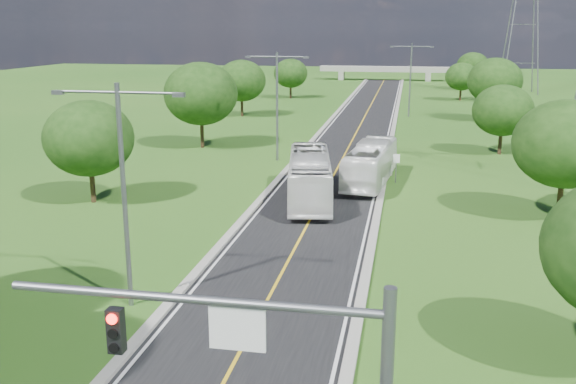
{
  "coord_description": "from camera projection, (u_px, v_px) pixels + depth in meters",
  "views": [
    {
      "loc": [
        5.99,
        -13.12,
        12.27
      ],
      "look_at": [
        -0.64,
        22.06,
        3.0
      ],
      "focal_mm": 40.0,
      "sensor_mm": 36.0,
      "label": 1
    }
  ],
  "objects": [
    {
      "name": "tree_re",
      "position": [
        462.0,
        77.0,
        108.15
      ],
      "size": [
        5.46,
        5.46,
        6.35
      ],
      "color": "black",
      "rests_on": "ground"
    },
    {
      "name": "bus_inbound",
      "position": [
        310.0,
        177.0,
        46.09
      ],
      "size": [
        4.82,
        12.63,
        3.43
      ],
      "primitive_type": "imported",
      "rotation": [
        0.0,
        0.0,
        0.16
      ],
      "color": "white",
      "rests_on": "road"
    },
    {
      "name": "overpass",
      "position": [
        384.0,
        70.0,
        149.2
      ],
      "size": [
        30.0,
        3.0,
        3.2
      ],
      "color": "gray",
      "rests_on": "ground"
    },
    {
      "name": "tree_rf",
      "position": [
        473.0,
        66.0,
        126.39
      ],
      "size": [
        6.3,
        6.3,
        7.33
      ],
      "color": "black",
      "rests_on": "ground"
    },
    {
      "name": "curb_left",
      "position": [
        325.0,
        127.0,
        80.15
      ],
      "size": [
        0.5,
        150.0,
        0.22
      ],
      "primitive_type": "cube",
      "color": "gray",
      "rests_on": "ground"
    },
    {
      "name": "bus_outbound",
      "position": [
        371.0,
        164.0,
        51.06
      ],
      "size": [
        3.89,
        11.73,
        3.21
      ],
      "primitive_type": "imported",
      "rotation": [
        0.0,
        0.0,
        3.04
      ],
      "color": "white",
      "rests_on": "road"
    },
    {
      "name": "tree_rc",
      "position": [
        503.0,
        110.0,
        62.32
      ],
      "size": [
        5.88,
        5.88,
        6.84
      ],
      "color": "black",
      "rests_on": "ground"
    },
    {
      "name": "tree_rd",
      "position": [
        495.0,
        81.0,
        84.56
      ],
      "size": [
        7.14,
        7.14,
        8.3
      ],
      "color": "black",
      "rests_on": "ground"
    },
    {
      "name": "curb_right",
      "position": [
        393.0,
        128.0,
        78.63
      ],
      "size": [
        0.5,
        150.0,
        0.22
      ],
      "primitive_type": "cube",
      "color": "gray",
      "rests_on": "ground"
    },
    {
      "name": "streetlight_far_right",
      "position": [
        411.0,
        74.0,
        88.26
      ],
      "size": [
        5.9,
        0.25,
        10.0
      ],
      "color": "slate",
      "rests_on": "ground"
    },
    {
      "name": "streetlight_near_left",
      "position": [
        123.0,
        178.0,
        27.63
      ],
      "size": [
        5.9,
        0.25,
        10.0
      ],
      "color": "slate",
      "rests_on": "ground"
    },
    {
      "name": "streetlight_mid_left",
      "position": [
        277.0,
        97.0,
        59.02
      ],
      "size": [
        5.9,
        0.25,
        10.0
      ],
      "color": "slate",
      "rests_on": "ground"
    },
    {
      "name": "signal_mast",
      "position": [
        287.0,
        379.0,
        13.79
      ],
      "size": [
        8.54,
        0.33,
        7.2
      ],
      "color": "slate",
      "rests_on": "ground"
    },
    {
      "name": "road",
      "position": [
        359.0,
        128.0,
        79.41
      ],
      "size": [
        8.0,
        150.0,
        0.06
      ],
      "primitive_type": "cube",
      "color": "black",
      "rests_on": "ground"
    },
    {
      "name": "tree_rb",
      "position": [
        566.0,
        144.0,
        41.06
      ],
      "size": [
        6.72,
        6.72,
        7.82
      ],
      "color": "black",
      "rests_on": "ground"
    },
    {
      "name": "speed_limit_sign",
      "position": [
        396.0,
        163.0,
        51.43
      ],
      "size": [
        0.55,
        0.09,
        2.4
      ],
      "color": "slate",
      "rests_on": "ground"
    },
    {
      "name": "power_tower_far",
      "position": [
        524.0,
        16.0,
        117.85
      ],
      "size": [
        9.0,
        6.4,
        28.0
      ],
      "color": "slate",
      "rests_on": "ground"
    },
    {
      "name": "tree_le",
      "position": [
        291.0,
        73.0,
        111.37
      ],
      "size": [
        5.88,
        5.88,
        6.84
      ],
      "color": "black",
      "rests_on": "ground"
    },
    {
      "name": "tree_lb",
      "position": [
        89.0,
        138.0,
        44.97
      ],
      "size": [
        6.3,
        6.3,
        7.33
      ],
      "color": "black",
      "rests_on": "ground"
    },
    {
      "name": "ground",
      "position": [
        355.0,
        136.0,
        73.71
      ],
      "size": [
        260.0,
        260.0,
        0.0
      ],
      "primitive_type": "plane",
      "color": "#245317",
      "rests_on": "ground"
    },
    {
      "name": "tree_lc",
      "position": [
        201.0,
        94.0,
        65.49
      ],
      "size": [
        7.56,
        7.56,
        8.79
      ],
      "color": "black",
      "rests_on": "ground"
    },
    {
      "name": "tree_ld",
      "position": [
        242.0,
        81.0,
        88.83
      ],
      "size": [
        6.72,
        6.72,
        7.82
      ],
      "color": "black",
      "rests_on": "ground"
    }
  ]
}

